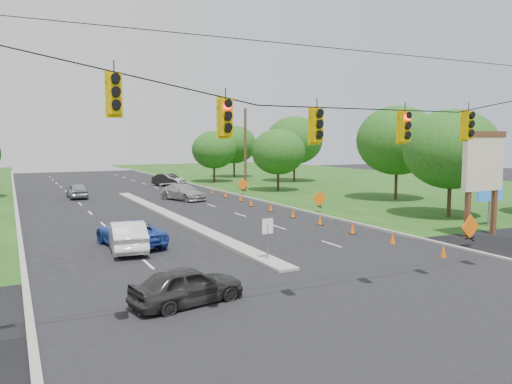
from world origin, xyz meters
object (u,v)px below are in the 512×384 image
black_sedan (187,286)px  white_sedan (127,236)px  pylon_sign (484,168)px  blue_pickup (130,233)px

black_sedan → white_sedan: white_sedan is taller
white_sedan → pylon_sign: bearing=171.1°
pylon_sign → black_sedan: (-19.51, -4.21, -3.32)m
pylon_sign → white_sedan: size_ratio=1.31×
pylon_sign → white_sedan: (-19.56, 5.17, -3.23)m
pylon_sign → black_sedan: 20.23m
black_sedan → white_sedan: (-0.05, 9.38, 0.09)m
blue_pickup → black_sedan: bearing=77.7°
pylon_sign → blue_pickup: bearing=161.9°
white_sedan → blue_pickup: 1.17m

